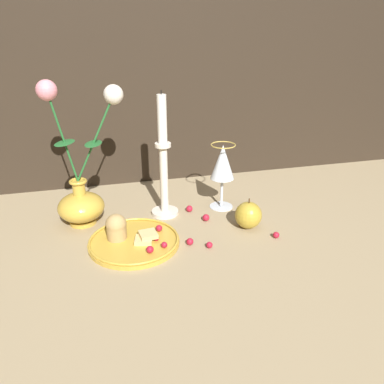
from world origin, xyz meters
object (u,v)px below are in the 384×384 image
candlestick (164,167)px  apple_beside_vase (248,215)px  wine_glass (223,165)px  vase (81,189)px  plate_with_pastries (131,238)px

candlestick → apple_beside_vase: candlestick is taller
wine_glass → apple_beside_vase: 0.17m
candlestick → vase: bearing=179.8°
vase → wine_glass: (0.39, 0.00, 0.03)m
vase → apple_beside_vase: (0.41, -0.13, -0.06)m
wine_glass → candlestick: (-0.17, -0.00, 0.01)m
vase → wine_glass: 0.39m
apple_beside_vase → candlestick: bearing=146.3°
vase → apple_beside_vase: 0.44m
plate_with_pastries → apple_beside_vase: bearing=1.4°
wine_glass → apple_beside_vase: bearing=-78.1°
plate_with_pastries → candlestick: size_ratio=0.65×
vase → plate_with_pastries: (0.11, -0.14, -0.08)m
plate_with_pastries → candlestick: (0.11, 0.14, 0.12)m
plate_with_pastries → wine_glass: wine_glass is taller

